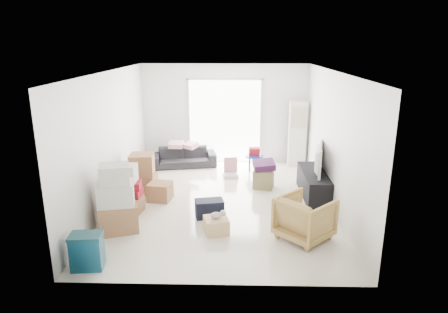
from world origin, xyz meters
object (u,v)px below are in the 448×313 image
object	(u,v)px
television	(314,169)
wood_crate	(216,225)
ac_tower	(297,134)
armchair	(305,216)
kids_table	(254,154)
sofa	(184,154)
ottoman	(264,178)
storage_bins	(87,251)
tv_console	(313,184)

from	to	relation	value
television	wood_crate	size ratio (longest dim) A/B	2.60
ac_tower	armchair	distance (m)	4.29
kids_table	sofa	bearing A→B (deg)	170.70
television	ottoman	world-z (taller)	television
television	sofa	xyz separation A→B (m)	(-3.10, 2.08, -0.27)
ottoman	kids_table	xyz separation A→B (m)	(-0.16, 1.30, 0.21)
storage_bins	ottoman	bearing A→B (deg)	50.94
tv_console	ottoman	bearing A→B (deg)	155.85
television	kids_table	world-z (taller)	television
sofa	kids_table	size ratio (longest dim) A/B	2.84
ottoman	television	bearing A→B (deg)	-24.15
television	wood_crate	xyz separation A→B (m)	(-2.04, -1.83, -0.47)
storage_bins	kids_table	xyz separation A→B (m)	(2.69, 4.80, 0.15)
storage_bins	wood_crate	size ratio (longest dim) A/B	1.34
tv_console	armchair	distance (m)	2.08
ac_tower	armchair	xyz separation A→B (m)	(-0.48, -4.24, -0.46)
ac_tower	tv_console	distance (m)	2.31
tv_console	wood_crate	bearing A→B (deg)	-138.15
storage_bins	armchair	bearing A→B (deg)	16.93
tv_console	wood_crate	xyz separation A→B (m)	(-2.04, -1.83, -0.13)
tv_console	armchair	xyz separation A→B (m)	(-0.53, -2.01, 0.15)
ac_tower	wood_crate	bearing A→B (deg)	-116.16
ac_tower	tv_console	size ratio (longest dim) A/B	1.09
wood_crate	armchair	bearing A→B (deg)	-6.75
wood_crate	television	bearing A→B (deg)	41.85
sofa	wood_crate	xyz separation A→B (m)	(1.06, -3.91, -0.20)
ac_tower	tv_console	bearing A→B (deg)	-88.71
armchair	storage_bins	world-z (taller)	armchair
armchair	ottoman	size ratio (longest dim) A/B	1.91
storage_bins	wood_crate	bearing A→B (deg)	32.99
storage_bins	wood_crate	distance (m)	2.22
ac_tower	storage_bins	size ratio (longest dim) A/B	3.20
ac_tower	storage_bins	bearing A→B (deg)	-126.18
ottoman	wood_crate	size ratio (longest dim) A/B	1.06
tv_console	wood_crate	distance (m)	2.75
armchair	wood_crate	bearing A→B (deg)	39.34
storage_bins	ac_tower	bearing A→B (deg)	53.82
armchair	storage_bins	size ratio (longest dim) A/B	1.51
ac_tower	television	distance (m)	2.24
ac_tower	sofa	xyz separation A→B (m)	(-3.05, -0.15, -0.54)
storage_bins	wood_crate	xyz separation A→B (m)	(1.86, 1.21, -0.14)
wood_crate	tv_console	bearing A→B (deg)	41.85
ac_tower	kids_table	xyz separation A→B (m)	(-1.16, -0.46, -0.45)
ac_tower	wood_crate	xyz separation A→B (m)	(-1.99, -4.06, -0.74)
tv_console	ottoman	distance (m)	1.16
television	ottoman	xyz separation A→B (m)	(-1.05, 0.47, -0.39)
television	wood_crate	distance (m)	2.78
tv_console	television	distance (m)	0.34
armchair	ottoman	distance (m)	2.54
tv_console	ottoman	xyz separation A→B (m)	(-1.05, 0.47, -0.05)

